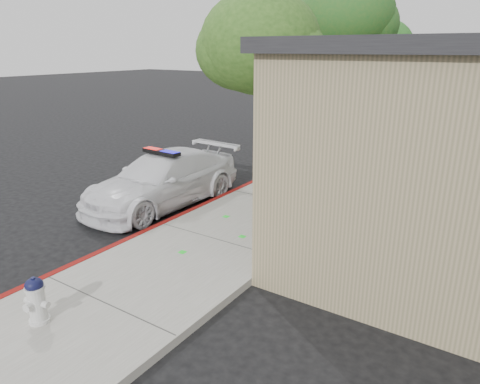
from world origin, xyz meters
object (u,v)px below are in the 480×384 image
(police_car, at_px, (163,179))
(street_tree_near, at_px, (260,48))
(street_tree_mid, at_px, (346,19))
(street_tree_far, at_px, (382,48))
(fire_hydrant, at_px, (36,300))

(police_car, relative_size, street_tree_near, 0.93)
(police_car, xyz_separation_m, street_tree_near, (2.33, 1.13, 3.38))
(street_tree_near, distance_m, street_tree_mid, 6.81)
(street_tree_near, height_order, street_tree_mid, street_tree_mid)
(street_tree_near, distance_m, street_tree_far, 11.49)
(street_tree_mid, bearing_deg, police_car, -103.42)
(police_car, height_order, street_tree_near, street_tree_near)
(street_tree_mid, bearing_deg, street_tree_far, 90.34)
(street_tree_near, bearing_deg, street_tree_far, 92.45)
(street_tree_near, relative_size, street_tree_mid, 0.81)
(street_tree_near, bearing_deg, fire_hydrant, -89.93)
(street_tree_far, bearing_deg, fire_hydrant, -88.40)
(street_tree_far, bearing_deg, street_tree_mid, -89.66)
(fire_hydrant, xyz_separation_m, street_tree_far, (-0.50, 17.83, 3.55))
(police_car, height_order, street_tree_mid, street_tree_mid)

